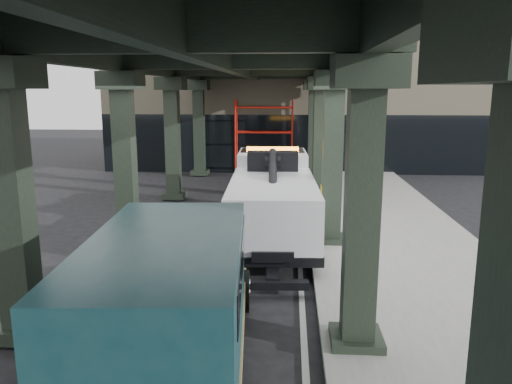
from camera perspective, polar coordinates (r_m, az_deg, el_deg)
The scene contains 8 objects.
ground at distance 13.01m, azimuth -2.52°, elevation -8.60°, with size 90.00×90.00×0.00m, color black.
sidewalk at distance 15.12m, azimuth 15.65°, elevation -5.82°, with size 5.00×40.00×0.15m, color gray.
lane_stripe at distance 14.83m, azimuth 4.93°, elevation -6.06°, with size 0.12×38.00×0.01m, color silver.
viaduct at distance 14.28m, azimuth -3.45°, elevation 15.47°, with size 7.40×32.00×6.40m.
building at distance 32.14m, azimuth 5.08°, elevation 10.63°, with size 22.00×10.00×8.00m, color #C6B793.
scaffolding at distance 26.92m, azimuth 0.93°, elevation 6.47°, with size 3.08×0.88×4.00m.
tow_truck at distance 15.48m, azimuth 1.89°, elevation -0.21°, with size 2.74×8.40×2.72m.
towed_van at distance 7.95m, azimuth -9.70°, elevation -12.24°, with size 2.73×6.07×2.40m.
Camera 1 is at (1.40, -12.14, 4.47)m, focal length 35.00 mm.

